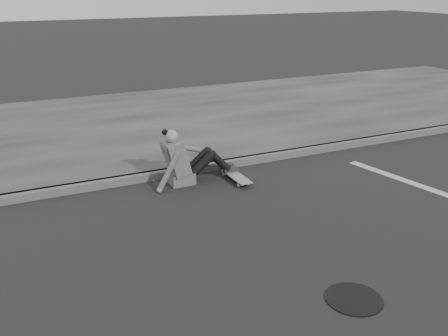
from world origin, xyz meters
name	(u,v)px	position (x,y,z in m)	size (l,w,h in m)	color
ground	(218,257)	(0.00, 0.00, 0.00)	(80.00, 80.00, 0.00)	black
curb	(149,176)	(0.00, 2.58, 0.06)	(24.00, 0.16, 0.12)	#4D4D4D
sidewalk	(106,128)	(0.00, 5.60, 0.06)	(24.00, 6.00, 0.12)	#343434
manhole	(354,299)	(0.86, -1.28, 0.01)	(0.55, 0.55, 0.01)	black
skateboard	(235,176)	(1.20, 1.99, 0.07)	(0.20, 0.78, 0.09)	#9D9D98
seated_woman	(185,160)	(0.47, 2.24, 0.36)	(1.38, 0.46, 0.88)	#535356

